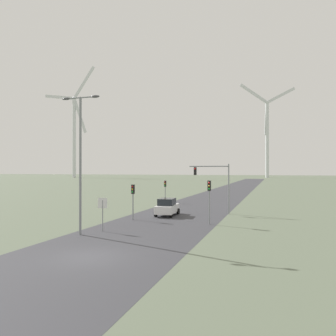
% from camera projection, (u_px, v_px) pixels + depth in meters
% --- Properties ---
extents(ground_plane, '(600.00, 600.00, 0.00)m').
position_uv_depth(ground_plane, '(90.00, 257.00, 18.22)').
color(ground_plane, '#5B6651').
extents(road_surface, '(10.00, 240.00, 0.01)m').
position_uv_depth(road_surface, '(221.00, 195.00, 63.87)').
color(road_surface, '#38383D').
rests_on(road_surface, ground).
extents(streetlamp, '(3.20, 0.32, 10.36)m').
position_uv_depth(streetlamp, '(80.00, 148.00, 24.44)').
color(streetlamp, gray).
rests_on(streetlamp, ground).
extents(stop_sign_near, '(0.81, 0.07, 2.64)m').
position_uv_depth(stop_sign_near, '(103.00, 208.00, 25.75)').
color(stop_sign_near, gray).
rests_on(stop_sign_near, ground).
extents(traffic_light_post_near_left, '(0.28, 0.33, 3.42)m').
position_uv_depth(traffic_light_post_near_left, '(133.00, 194.00, 31.78)').
color(traffic_light_post_near_left, gray).
rests_on(traffic_light_post_near_left, ground).
extents(traffic_light_post_near_right, '(0.28, 0.33, 3.89)m').
position_uv_depth(traffic_light_post_near_right, '(209.00, 192.00, 29.05)').
color(traffic_light_post_near_right, gray).
rests_on(traffic_light_post_near_right, ground).
extents(traffic_light_post_mid_left, '(0.28, 0.34, 3.25)m').
position_uv_depth(traffic_light_post_mid_left, '(165.00, 186.00, 48.54)').
color(traffic_light_post_mid_left, gray).
rests_on(traffic_light_post_mid_left, ground).
extents(traffic_light_mast_overhead, '(4.51, 0.35, 5.51)m').
position_uv_depth(traffic_light_mast_overhead, '(214.00, 178.00, 36.43)').
color(traffic_light_mast_overhead, gray).
rests_on(traffic_light_mast_overhead, ground).
extents(car_approaching, '(2.11, 4.23, 1.83)m').
position_uv_depth(car_approaching, '(167.00, 207.00, 34.70)').
color(car_approaching, white).
rests_on(car_approaching, ground).
extents(wind_turbine_far_left, '(38.97, 3.45, 69.56)m').
position_uv_depth(wind_turbine_far_left, '(74.00, 128.00, 208.25)').
color(wind_turbine_far_left, silver).
rests_on(wind_turbine_far_left, ground).
extents(wind_turbine_left, '(33.48, 14.80, 59.17)m').
position_uv_depth(wind_turbine_left, '(267.00, 131.00, 206.22)').
color(wind_turbine_left, silver).
rests_on(wind_turbine_left, ground).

